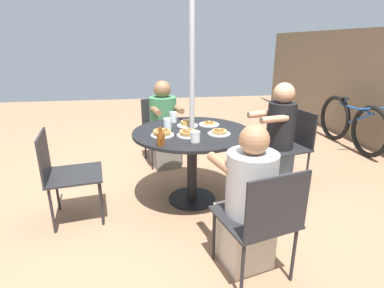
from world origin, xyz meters
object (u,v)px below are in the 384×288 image
(patio_table, at_px, (192,143))
(patio_chair_north, at_px, (290,142))
(patio_chair_east, at_px, (161,126))
(drinking_glass_b, at_px, (173,117))
(patio_chair_west, at_px, (262,217))
(diner_north, at_px, (278,138))
(diner_east, at_px, (164,128))
(pancake_plate_c, at_px, (188,124))
(syrup_bottle, at_px, (161,139))
(pancake_plate_b, at_px, (188,134))
(pancake_plate_e, at_px, (209,124))
(pancake_plate_d, at_px, (219,132))
(coffee_cup, at_px, (195,137))
(pancake_plate_a, at_px, (162,133))
(diner_west, at_px, (247,204))
(bicycle, at_px, (351,124))
(drinking_glass_a, at_px, (167,124))
(patio_chair_south, at_px, (64,170))

(patio_table, bearing_deg, patio_chair_north, 102.47)
(patio_chair_east, relative_size, drinking_glass_b, 7.60)
(patio_table, distance_m, patio_chair_west, 1.20)
(diner_north, relative_size, diner_east, 1.05)
(patio_chair_east, bearing_deg, diner_north, 130.67)
(pancake_plate_c, bearing_deg, drinking_glass_b, -143.90)
(patio_chair_west, relative_size, pancake_plate_c, 3.97)
(syrup_bottle, relative_size, drinking_glass_b, 1.43)
(pancake_plate_b, bearing_deg, patio_chair_north, 108.69)
(patio_table, bearing_deg, diner_north, 102.47)
(pancake_plate_e, distance_m, drinking_glass_b, 0.40)
(pancake_plate_d, height_order, coffee_cup, coffee_cup)
(pancake_plate_d, bearing_deg, pancake_plate_a, -93.06)
(diner_west, bearing_deg, drinking_glass_b, 92.40)
(pancake_plate_a, height_order, bicycle, pancake_plate_a)
(pancake_plate_a, height_order, drinking_glass_a, drinking_glass_a)
(pancake_plate_a, xyz_separation_m, pancake_plate_d, (0.03, 0.53, -0.01))
(patio_chair_east, bearing_deg, drinking_glass_b, 85.07)
(pancake_plate_c, bearing_deg, patio_chair_south, -72.39)
(patio_table, bearing_deg, pancake_plate_a, -68.78)
(diner_west, height_order, bicycle, diner_west)
(patio_chair_west, xyz_separation_m, pancake_plate_d, (-1.02, -0.05, 0.27))
(patio_chair_north, relative_size, patio_chair_south, 1.00)
(patio_chair_west, bearing_deg, pancake_plate_e, 79.40)
(patio_chair_south, xyz_separation_m, pancake_plate_b, (-0.03, 1.13, 0.28))
(bicycle, bearing_deg, diner_west, -48.24)
(pancake_plate_b, height_order, bicycle, pancake_plate_b)
(patio_chair_west, height_order, diner_west, diner_west)
(bicycle, bearing_deg, drinking_glass_a, -69.38)
(patio_chair_north, distance_m, diner_west, 1.56)
(patio_chair_north, relative_size, patio_chair_west, 1.00)
(patio_chair_west, bearing_deg, pancake_plate_a, 105.22)
(syrup_bottle, xyz_separation_m, drinking_glass_b, (-0.76, 0.17, -0.01))
(diner_east, distance_m, patio_chair_south, 1.53)
(diner_north, distance_m, pancake_plate_d, 0.88)
(patio_chair_west, distance_m, diner_west, 0.18)
(patio_chair_south, height_order, syrup_bottle, syrup_bottle)
(patio_chair_east, distance_m, pancake_plate_e, 1.12)
(patio_table, xyz_separation_m, drinking_glass_b, (-0.36, -0.15, 0.18))
(diner_north, xyz_separation_m, diner_west, (1.21, -0.76, -0.07))
(diner_east, relative_size, pancake_plate_e, 5.25)
(patio_table, height_order, diner_west, diner_west)
(patio_table, relative_size, drinking_glass_b, 10.43)
(diner_north, relative_size, drinking_glass_b, 10.52)
(pancake_plate_d, relative_size, pancake_plate_e, 1.00)
(diner_west, height_order, drinking_glass_b, diner_west)
(diner_north, xyz_separation_m, patio_chair_east, (-0.95, -1.26, -0.06))
(patio_chair_north, bearing_deg, diner_west, 131.05)
(patio_chair_east, relative_size, drinking_glass_a, 7.87)
(pancake_plate_c, bearing_deg, bicycle, 112.06)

